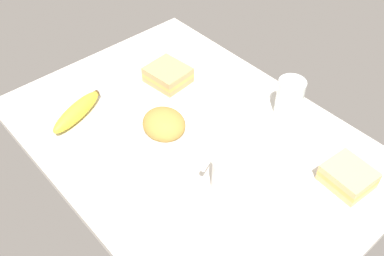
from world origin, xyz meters
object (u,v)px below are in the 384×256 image
glass_of_milk (289,100)px  coffee_mug_black (234,174)px  banana (77,112)px  sandwich_main (348,177)px  sandwich_side (168,75)px  plate_of_food (164,127)px  paper_napkin (236,101)px

glass_of_milk → coffee_mug_black: bearing=106.0°
glass_of_milk → banana: size_ratio=0.58×
sandwich_main → glass_of_milk: size_ratio=1.05×
coffee_mug_black → sandwich_side: 39.87cm
plate_of_food → coffee_mug_black: 23.04cm
coffee_mug_black → banana: bearing=17.9°
glass_of_milk → banana: bearing=50.6°
sandwich_main → banana: sandwich_main is taller
coffee_mug_black → paper_napkin: coffee_mug_black is taller
glass_of_milk → banana: glass_of_milk is taller
plate_of_food → banana: size_ratio=1.18×
banana → plate_of_food: bearing=-144.9°
sandwich_main → paper_napkin: (34.66, -1.47, -2.05)cm
plate_of_food → banana: (18.46, 12.96, 0.15)cm
plate_of_food → sandwich_side: 19.85cm
coffee_mug_black → glass_of_milk: size_ratio=1.20×
coffee_mug_black → sandwich_side: bearing=-18.9°
plate_of_food → glass_of_milk: 31.75cm
sandwich_main → plate_of_food: bearing=27.3°
sandwich_main → glass_of_milk: 24.72cm
plate_of_food → coffee_mug_black: size_ratio=1.71×
sandwich_main → banana: 65.51cm
plate_of_food → sandwich_main: plate_of_food is taller
sandwich_side → banana: size_ratio=0.67×
coffee_mug_black → sandwich_main: coffee_mug_black is taller
banana → glass_of_milk: bearing=-129.4°
coffee_mug_black → banana: coffee_mug_black is taller
plate_of_food → paper_napkin: 21.59cm
coffee_mug_black → plate_of_food: bearing=1.0°
coffee_mug_black → sandwich_main: 24.85cm
plate_of_food → banana: bearing=35.1°
sandwich_main → paper_napkin: 34.76cm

